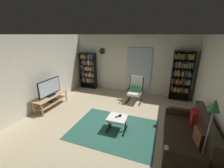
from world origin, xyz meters
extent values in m
plane|color=#C1AE8B|center=(0.00, 0.00, 0.00)|extent=(7.02, 7.02, 0.00)
cube|color=silver|center=(0.00, 2.90, 1.30)|extent=(5.60, 0.06, 2.60)
cube|color=silver|center=(-2.70, 0.00, 1.30)|extent=(0.06, 6.00, 2.60)
cube|color=silver|center=(2.70, 0.00, 1.30)|extent=(0.06, 6.00, 2.60)
cube|color=silver|center=(0.37, 2.83, 1.05)|extent=(1.10, 0.01, 2.00)
cube|color=#2A5C4D|center=(0.28, -0.23, 0.00)|extent=(2.36, 1.81, 0.01)
cube|color=tan|center=(-2.35, 0.25, 0.46)|extent=(0.46, 1.37, 0.02)
cube|color=tan|center=(-2.35, 0.25, 0.21)|extent=(0.42, 1.31, 0.02)
cylinder|color=tan|center=(-2.17, -0.39, 0.22)|extent=(0.05, 0.05, 0.45)
cylinder|color=tan|center=(-2.17, 0.89, 0.22)|extent=(0.05, 0.05, 0.45)
cylinder|color=tan|center=(-2.53, -0.39, 0.22)|extent=(0.05, 0.05, 0.45)
cylinder|color=tan|center=(-2.53, 0.89, 0.22)|extent=(0.05, 0.05, 0.45)
cube|color=#28282D|center=(-2.35, 0.30, 0.26)|extent=(0.28, 0.28, 0.07)
cube|color=black|center=(-2.35, 0.25, 0.49)|extent=(0.20, 0.32, 0.05)
cube|color=black|center=(-2.35, 0.25, 0.80)|extent=(0.04, 1.02, 0.58)
cube|color=silver|center=(-2.33, 0.25, 0.80)|extent=(0.01, 0.96, 0.52)
cube|color=black|center=(-2.50, 2.65, 0.88)|extent=(0.02, 0.30, 1.75)
cube|color=black|center=(-1.71, 2.65, 0.88)|extent=(0.02, 0.30, 1.75)
cube|color=black|center=(-2.10, 2.79, 0.88)|extent=(0.80, 0.02, 1.75)
cube|color=black|center=(-2.10, 2.65, 0.02)|extent=(0.77, 0.28, 0.02)
cube|color=black|center=(-2.10, 2.65, 0.29)|extent=(0.77, 0.28, 0.02)
cube|color=black|center=(-2.10, 2.65, 0.58)|extent=(0.77, 0.28, 0.02)
cube|color=black|center=(-2.10, 2.65, 0.88)|extent=(0.77, 0.28, 0.02)
cube|color=black|center=(-2.10, 2.65, 1.17)|extent=(0.77, 0.28, 0.02)
cube|color=black|center=(-2.10, 2.65, 1.46)|extent=(0.77, 0.28, 0.02)
cube|color=black|center=(-2.10, 2.65, 1.74)|extent=(0.77, 0.28, 0.02)
cube|color=#5A989F|center=(-2.46, 2.67, 0.39)|extent=(0.03, 0.12, 0.18)
cube|color=#973B8A|center=(-2.42, 2.66, 0.42)|extent=(0.04, 0.21, 0.24)
cube|color=beige|center=(-2.38, 2.67, 0.42)|extent=(0.02, 0.14, 0.24)
cube|color=teal|center=(-2.34, 2.64, 0.42)|extent=(0.04, 0.20, 0.23)
cube|color=#427D49|center=(-2.29, 2.67, 0.38)|extent=(0.03, 0.14, 0.15)
cube|color=#302A23|center=(-2.25, 2.67, 0.39)|extent=(0.04, 0.16, 0.18)
cube|color=red|center=(-2.20, 2.65, 0.40)|extent=(0.04, 0.11, 0.20)
cube|color=brown|center=(-2.15, 2.64, 0.42)|extent=(0.03, 0.12, 0.24)
cube|color=beige|center=(-2.11, 2.66, 0.38)|extent=(0.04, 0.24, 0.16)
cube|color=#929D3A|center=(-2.06, 2.64, 0.40)|extent=(0.03, 0.17, 0.20)
cube|color=brown|center=(-2.03, 2.66, 0.40)|extent=(0.04, 0.17, 0.20)
cube|color=teal|center=(-1.99, 2.64, 0.39)|extent=(0.03, 0.18, 0.17)
cube|color=red|center=(-1.94, 2.66, 0.41)|extent=(0.04, 0.19, 0.23)
cube|color=#22212B|center=(-1.90, 2.67, 0.43)|extent=(0.03, 0.23, 0.26)
cube|color=#A04291|center=(-1.86, 2.67, 0.39)|extent=(0.02, 0.21, 0.17)
cube|color=brown|center=(-1.82, 2.66, 0.40)|extent=(0.04, 0.22, 0.21)
cube|color=brown|center=(-1.78, 2.66, 0.42)|extent=(0.02, 0.13, 0.24)
cube|color=#438D45|center=(-2.46, 2.67, 0.68)|extent=(0.03, 0.17, 0.17)
cube|color=#3761B9|center=(-2.41, 2.64, 0.72)|extent=(0.03, 0.17, 0.25)
cube|color=#C02F38|center=(-2.37, 2.63, 0.67)|extent=(0.04, 0.11, 0.16)
cube|color=#387851|center=(-2.33, 2.67, 0.71)|extent=(0.02, 0.24, 0.24)
cube|color=purple|center=(-2.30, 2.67, 0.69)|extent=(0.02, 0.15, 0.20)
cube|color=#A48C3A|center=(-2.27, 2.63, 0.68)|extent=(0.03, 0.13, 0.18)
cube|color=#1D202F|center=(-2.24, 2.67, 0.69)|extent=(0.03, 0.24, 0.20)
cube|color=#96348F|center=(-2.20, 2.65, 0.67)|extent=(0.03, 0.24, 0.16)
cube|color=orange|center=(-2.15, 2.63, 0.70)|extent=(0.04, 0.22, 0.21)
cube|color=red|center=(-2.10, 2.66, 0.67)|extent=(0.04, 0.18, 0.15)
cube|color=beige|center=(-2.05, 2.64, 0.67)|extent=(0.04, 0.15, 0.16)
cube|color=beige|center=(-2.01, 2.67, 0.70)|extent=(0.03, 0.17, 0.22)
cube|color=beige|center=(-1.96, 2.63, 0.71)|extent=(0.04, 0.22, 0.24)
cube|color=#327952|center=(-1.92, 2.64, 0.72)|extent=(0.03, 0.13, 0.25)
cube|color=teal|center=(-1.88, 2.64, 0.68)|extent=(0.03, 0.22, 0.17)
cube|color=#A03587|center=(-1.84, 2.65, 0.69)|extent=(0.04, 0.14, 0.19)
cube|color=gold|center=(-1.80, 2.64, 0.69)|extent=(0.03, 0.22, 0.19)
cube|color=beige|center=(-2.46, 2.65, 1.00)|extent=(0.02, 0.11, 0.24)
cube|color=beige|center=(-2.43, 2.67, 0.99)|extent=(0.03, 0.10, 0.21)
cube|color=gold|center=(-2.40, 2.67, 1.01)|extent=(0.02, 0.11, 0.25)
cube|color=black|center=(-2.37, 2.64, 0.96)|extent=(0.03, 0.21, 0.15)
cube|color=teal|center=(-2.33, 2.66, 0.96)|extent=(0.02, 0.15, 0.16)
cube|color=red|center=(-2.29, 2.64, 0.98)|extent=(0.04, 0.21, 0.18)
cube|color=teal|center=(-2.23, 2.63, 0.98)|extent=(0.04, 0.12, 0.18)
cube|color=beige|center=(-2.18, 2.66, 0.98)|extent=(0.04, 0.20, 0.19)
cube|color=gold|center=(-2.14, 2.66, 0.99)|extent=(0.04, 0.23, 0.21)
cube|color=olive|center=(-2.09, 2.65, 1.00)|extent=(0.03, 0.12, 0.23)
cube|color=beige|center=(-2.04, 2.64, 0.99)|extent=(0.03, 0.21, 0.22)
cube|color=#A29331|center=(-2.01, 2.64, 0.99)|extent=(0.03, 0.11, 0.21)
cube|color=orange|center=(-1.97, 2.65, 0.97)|extent=(0.03, 0.13, 0.17)
cube|color=#9F9428|center=(-1.94, 2.67, 0.96)|extent=(0.03, 0.19, 0.15)
cube|color=red|center=(-1.91, 2.64, 0.97)|extent=(0.02, 0.18, 0.18)
cube|color=teal|center=(-1.88, 2.64, 1.00)|extent=(0.03, 0.19, 0.23)
cube|color=#241D2E|center=(-1.84, 2.66, 0.98)|extent=(0.03, 0.18, 0.18)
cube|color=#C03631|center=(-1.82, 2.66, 0.99)|extent=(0.02, 0.13, 0.22)
cube|color=#3F8751|center=(-1.78, 2.65, 1.00)|extent=(0.04, 0.15, 0.24)
cube|color=black|center=(-2.45, 2.65, 1.27)|extent=(0.04, 0.12, 0.18)
cube|color=#8D3589|center=(-2.40, 2.65, 1.28)|extent=(0.04, 0.14, 0.20)
cube|color=#8B4995|center=(-2.35, 2.67, 1.31)|extent=(0.04, 0.13, 0.26)
cube|color=#192E2A|center=(-2.30, 2.67, 1.27)|extent=(0.04, 0.17, 0.18)
cube|color=#A0943D|center=(-2.24, 2.65, 1.26)|extent=(0.04, 0.20, 0.16)
cube|color=red|center=(-2.20, 2.64, 1.31)|extent=(0.03, 0.22, 0.26)
cube|color=#2D8F53|center=(-2.17, 2.63, 1.26)|extent=(0.03, 0.18, 0.16)
cube|color=teal|center=(-2.12, 2.66, 1.26)|extent=(0.04, 0.15, 0.16)
cube|color=beige|center=(-2.07, 2.67, 1.29)|extent=(0.04, 0.15, 0.23)
cube|color=beige|center=(-2.01, 2.65, 1.31)|extent=(0.04, 0.22, 0.26)
cube|color=beige|center=(-1.97, 2.65, 1.26)|extent=(0.03, 0.22, 0.17)
cube|color=#5B9393|center=(-1.93, 2.67, 1.30)|extent=(0.02, 0.13, 0.24)
cube|color=#934585|center=(-1.90, 2.64, 1.26)|extent=(0.03, 0.20, 0.16)
cube|color=gold|center=(-1.86, 2.67, 1.26)|extent=(0.03, 0.15, 0.17)
cube|color=#529CA3|center=(-1.84, 2.64, 1.26)|extent=(0.02, 0.11, 0.17)
cube|color=#A04199|center=(-1.81, 2.67, 1.26)|extent=(0.02, 0.11, 0.16)
cube|color=red|center=(-1.78, 2.64, 1.29)|extent=(0.02, 0.19, 0.22)
cube|color=beige|center=(-2.46, 2.66, 1.55)|extent=(0.03, 0.14, 0.16)
cube|color=orange|center=(-2.43, 2.66, 1.57)|extent=(0.02, 0.16, 0.20)
cube|color=teal|center=(-2.38, 2.67, 1.56)|extent=(0.04, 0.16, 0.19)
cube|color=#A39630|center=(-2.34, 2.65, 1.55)|extent=(0.04, 0.17, 0.15)
cube|color=red|center=(-2.30, 2.67, 1.60)|extent=(0.03, 0.18, 0.25)
cube|color=slate|center=(-2.26, 2.66, 1.58)|extent=(0.03, 0.16, 0.23)
cube|color=orange|center=(-2.22, 2.67, 1.55)|extent=(0.04, 0.18, 0.15)
cube|color=#2F1621|center=(-2.17, 2.64, 1.55)|extent=(0.03, 0.11, 0.17)
cube|color=#282B2C|center=(-2.13, 2.65, 1.56)|extent=(0.04, 0.22, 0.18)
cube|color=#8F338D|center=(-2.08, 2.66, 1.55)|extent=(0.04, 0.13, 0.16)
cube|color=#3F5EA8|center=(-2.03, 2.66, 1.58)|extent=(0.04, 0.18, 0.22)
cube|color=#98A030|center=(-1.99, 2.66, 1.57)|extent=(0.03, 0.18, 0.21)
cube|color=#2965B5|center=(-1.96, 2.67, 1.58)|extent=(0.03, 0.23, 0.22)
cube|color=black|center=(-1.92, 2.64, 1.56)|extent=(0.03, 0.14, 0.18)
cube|color=#3E57B0|center=(-1.87, 2.65, 1.60)|extent=(0.04, 0.18, 0.25)
cube|color=#9C9734|center=(-1.83, 2.63, 1.58)|extent=(0.02, 0.18, 0.23)
cube|color=#192F22|center=(-1.79, 2.63, 1.60)|extent=(0.04, 0.13, 0.25)
cube|color=black|center=(1.75, 2.67, 1.01)|extent=(0.02, 0.30, 2.02)
cube|color=black|center=(2.50, 2.67, 1.01)|extent=(0.02, 0.30, 2.02)
cube|color=black|center=(2.13, 2.81, 1.01)|extent=(0.76, 0.02, 2.02)
cube|color=black|center=(2.13, 2.67, 0.02)|extent=(0.73, 0.28, 0.02)
cube|color=black|center=(2.13, 2.67, 0.34)|extent=(0.73, 0.28, 0.02)
cube|color=black|center=(2.13, 2.67, 0.67)|extent=(0.73, 0.28, 0.02)
cube|color=black|center=(2.13, 2.67, 1.01)|extent=(0.73, 0.28, 0.02)
cube|color=black|center=(2.13, 2.67, 1.34)|extent=(0.73, 0.28, 0.02)
cube|color=black|center=(2.13, 2.67, 1.68)|extent=(0.73, 0.28, 0.02)
cube|color=black|center=(2.13, 2.67, 2.00)|extent=(0.73, 0.28, 0.02)
cube|color=black|center=(1.79, 2.66, 0.46)|extent=(0.03, 0.23, 0.23)
cube|color=#989D37|center=(1.82, 2.68, 0.48)|extent=(0.03, 0.12, 0.26)
cube|color=red|center=(1.86, 2.68, 0.45)|extent=(0.03, 0.11, 0.20)
cube|color=brown|center=(1.90, 2.66, 0.42)|extent=(0.04, 0.23, 0.16)
cube|color=beige|center=(1.94, 2.65, 0.42)|extent=(0.03, 0.14, 0.15)
cube|color=orange|center=(1.98, 2.68, 0.45)|extent=(0.03, 0.19, 0.21)
cube|color=red|center=(2.02, 2.66, 0.44)|extent=(0.03, 0.10, 0.20)
cube|color=red|center=(2.05, 2.66, 0.43)|extent=(0.03, 0.14, 0.17)
cube|color=beige|center=(2.09, 2.65, 0.43)|extent=(0.03, 0.23, 0.16)
cube|color=#A19736|center=(2.14, 2.68, 0.43)|extent=(0.04, 0.16, 0.16)
cube|color=#A3872F|center=(2.19, 2.68, 0.43)|extent=(0.03, 0.15, 0.17)
cube|color=#C13B39|center=(2.23, 2.68, 0.46)|extent=(0.03, 0.12, 0.24)
cube|color=#C03729|center=(2.27, 2.67, 0.43)|extent=(0.04, 0.14, 0.16)
cube|color=#3A7F52|center=(2.31, 2.68, 0.42)|extent=(0.02, 0.17, 0.15)
cube|color=#5D9D9D|center=(2.35, 2.66, 0.44)|extent=(0.04, 0.12, 0.19)
cube|color=beige|center=(2.41, 2.65, 0.42)|extent=(0.04, 0.21, 0.16)
cube|color=red|center=(2.45, 2.66, 0.45)|extent=(0.04, 0.13, 0.21)
cube|color=gold|center=(1.79, 2.65, 0.78)|extent=(0.02, 0.11, 0.19)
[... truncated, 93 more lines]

